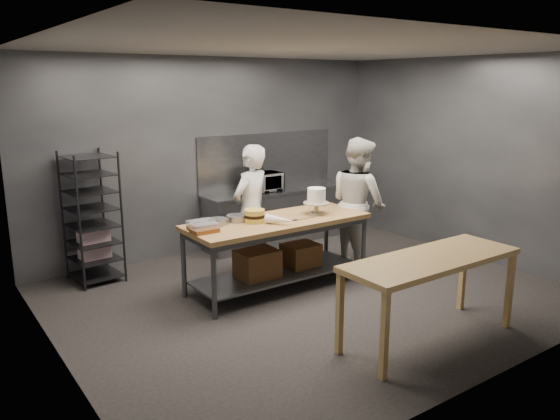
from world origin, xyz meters
The scene contains 16 objects.
ground centered at (0.00, 0.00, 0.00)m, with size 6.00×6.00×0.00m, color black.
back_wall centered at (0.00, 2.50, 1.50)m, with size 6.00×0.04×3.00m, color #4C4F54.
work_table centered at (-0.21, 0.46, 0.57)m, with size 2.40×0.90×0.92m.
near_counter centered at (0.22, -1.65, 0.81)m, with size 2.00×0.70×0.90m.
back_counter centered at (1.00, 2.18, 0.45)m, with size 2.60×0.60×0.90m.
splashback_panel centered at (1.00, 2.48, 1.35)m, with size 2.60×0.02×0.90m, color slate.
speed_rack centered at (-2.05, 2.10, 0.86)m, with size 0.66×0.70×1.75m.
chef_behind centered at (-0.19, 1.11, 0.90)m, with size 0.66×0.43×1.81m, color silver.
chef_right centered at (1.25, 0.53, 0.94)m, with size 0.91×0.71×1.87m, color silver.
microwave centered at (0.74, 2.18, 1.05)m, with size 0.54×0.37×0.30m, color black.
frosted_cake_stand centered at (0.37, 0.40, 1.14)m, with size 0.34×0.34×0.35m.
layer_cake centered at (-0.52, 0.50, 1.00)m, with size 0.25×0.25×0.16m.
cake_pans centered at (-0.95, 0.64, 0.96)m, with size 0.77×0.35×0.07m.
piping_bag centered at (-0.33, 0.21, 0.98)m, with size 0.12×0.12×0.38m, color white.
offset_spatula centered at (0.00, 0.27, 0.93)m, with size 0.36×0.02×0.02m.
pastry_clamshells centered at (-1.24, 0.50, 0.98)m, with size 0.34×0.35×0.11m.
Camera 1 is at (-4.04, -5.05, 2.60)m, focal length 35.00 mm.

